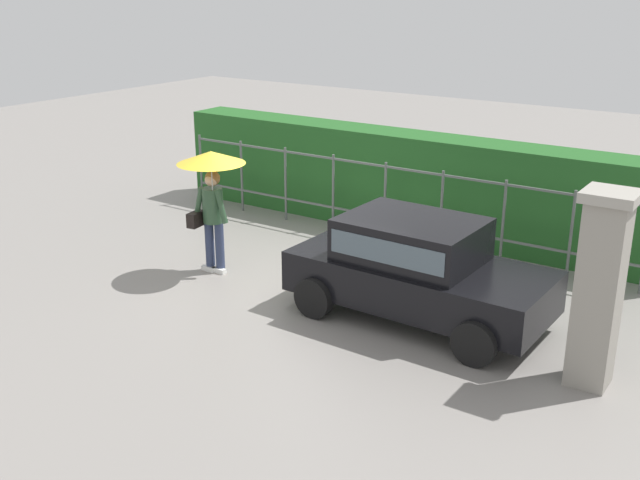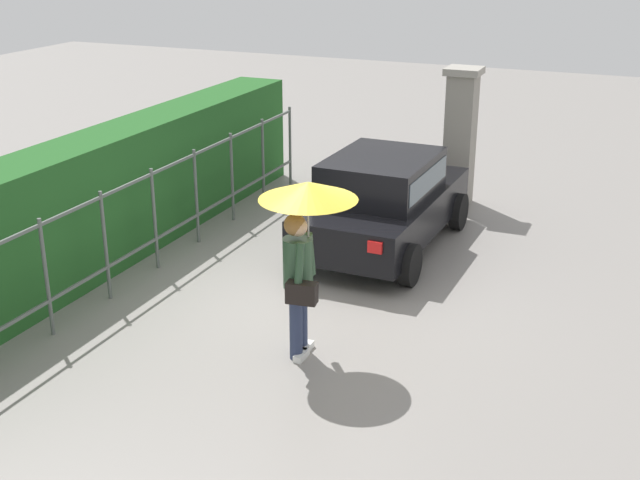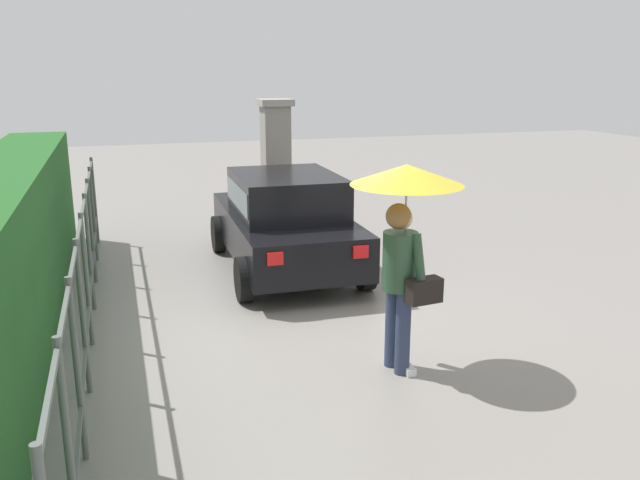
# 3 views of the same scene
# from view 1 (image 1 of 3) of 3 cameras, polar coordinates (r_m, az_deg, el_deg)

# --- Properties ---
(ground_plane) EXTENTS (40.00, 40.00, 0.00)m
(ground_plane) POSITION_cam_1_polar(r_m,az_deg,el_deg) (12.24, -0.97, -3.16)
(ground_plane) COLOR gray
(car) EXTENTS (3.77, 1.93, 1.48)m
(car) POSITION_cam_1_polar(r_m,az_deg,el_deg) (10.77, 7.31, -1.91)
(car) COLOR black
(car) RESTS_ON ground
(pedestrian) EXTENTS (1.10, 1.10, 2.08)m
(pedestrian) POSITION_cam_1_polar(r_m,az_deg,el_deg) (12.25, -8.25, 4.51)
(pedestrian) COLOR #2D3856
(pedestrian) RESTS_ON ground
(gate_pillar) EXTENTS (0.60, 0.60, 2.42)m
(gate_pillar) POSITION_cam_1_polar(r_m,az_deg,el_deg) (9.35, 20.42, -3.46)
(gate_pillar) COLOR gray
(gate_pillar) RESTS_ON ground
(fence_section) EXTENTS (9.22, 0.05, 1.50)m
(fence_section) POSITION_cam_1_polar(r_m,az_deg,el_deg) (13.98, 4.95, 3.19)
(fence_section) COLOR #59605B
(fence_section) RESTS_ON ground
(hedge_row) EXTENTS (10.17, 0.90, 1.90)m
(hedge_row) POSITION_cam_1_polar(r_m,az_deg,el_deg) (14.66, 6.57, 4.40)
(hedge_row) COLOR #235B23
(hedge_row) RESTS_ON ground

